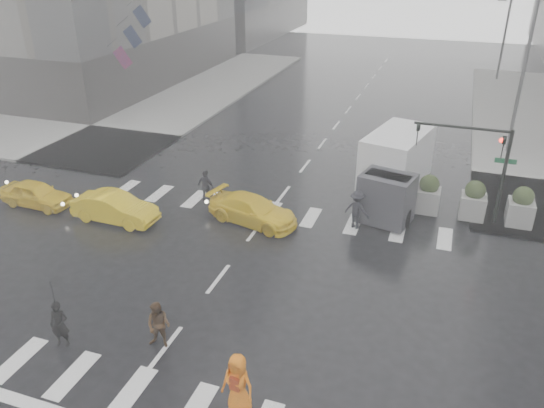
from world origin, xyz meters
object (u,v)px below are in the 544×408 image
at_px(pedestrian_brown, 159,325).
at_px(box_truck, 394,168).
at_px(taxi_front, 36,194).
at_px(pedestrian_orange, 238,384).
at_px(traffic_signal_pole, 482,156).
at_px(taxi_mid, 115,208).

relative_size(pedestrian_brown, box_truck, 0.26).
distance_m(pedestrian_brown, box_truck, 14.07).
distance_m(taxi_front, box_truck, 17.29).
bearing_deg(pedestrian_orange, traffic_signal_pole, 73.16).
bearing_deg(pedestrian_brown, pedestrian_orange, -30.41).
height_order(pedestrian_orange, taxi_mid, pedestrian_orange).
bearing_deg(box_truck, taxi_mid, -139.06).
relative_size(traffic_signal_pole, pedestrian_brown, 2.77).
height_order(traffic_signal_pole, taxi_front, traffic_signal_pole).
bearing_deg(pedestrian_orange, pedestrian_brown, 160.88).
xyz_separation_m(traffic_signal_pole, taxi_front, (-19.89, -5.12, -2.61)).
xyz_separation_m(pedestrian_orange, taxi_mid, (-9.52, 8.36, -0.29)).
relative_size(pedestrian_brown, taxi_mid, 0.41).
xyz_separation_m(pedestrian_brown, taxi_mid, (-6.19, 6.77, -0.15)).
relative_size(traffic_signal_pole, box_truck, 0.72).
relative_size(pedestrian_orange, taxi_mid, 0.48).
height_order(traffic_signal_pole, box_truck, traffic_signal_pole).
distance_m(pedestrian_orange, taxi_front, 16.39).
relative_size(traffic_signal_pole, pedestrian_orange, 2.37).
distance_m(pedestrian_brown, pedestrian_orange, 3.69).
bearing_deg(pedestrian_brown, taxi_mid, 127.60).
relative_size(traffic_signal_pole, taxi_front, 1.26).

